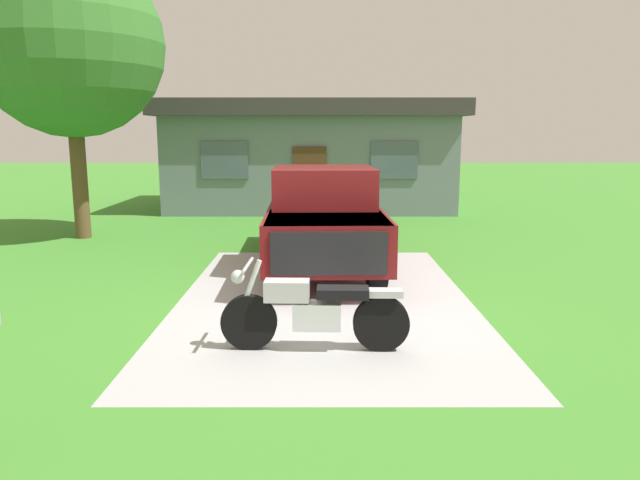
{
  "coord_description": "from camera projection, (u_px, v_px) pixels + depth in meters",
  "views": [
    {
      "loc": [
        -0.07,
        -8.7,
        2.54
      ],
      "look_at": [
        -0.06,
        0.18,
        0.9
      ],
      "focal_mm": 33.1,
      "sensor_mm": 36.0,
      "label": 1
    }
  ],
  "objects": [
    {
      "name": "ground_plane",
      "position": [
        324.0,
        300.0,
        9.01
      ],
      "size": [
        80.0,
        80.0,
        0.0
      ],
      "primitive_type": "plane",
      "color": "#3E832B"
    },
    {
      "name": "driveway_pad",
      "position": [
        324.0,
        300.0,
        9.01
      ],
      "size": [
        4.42,
        7.15,
        0.01
      ],
      "primitive_type": "cube",
      "color": "#A6A6A6",
      "rests_on": "ground"
    },
    {
      "name": "motorcycle",
      "position": [
        313.0,
        311.0,
        6.88
      ],
      "size": [
        2.21,
        0.7,
        1.09
      ],
      "color": "black",
      "rests_on": "ground"
    },
    {
      "name": "pickup_truck",
      "position": [
        322.0,
        215.0,
        11.29
      ],
      "size": [
        2.14,
        5.68,
        1.9
      ],
      "color": "black",
      "rests_on": "ground"
    },
    {
      "name": "shade_tree",
      "position": [
        69.0,
        44.0,
        13.48
      ],
      "size": [
        4.28,
        4.28,
        6.66
      ],
      "color": "brown",
      "rests_on": "ground"
    },
    {
      "name": "neighbor_house",
      "position": [
        310.0,
        154.0,
        19.96
      ],
      "size": [
        9.6,
        5.6,
        3.5
      ],
      "color": "slate",
      "rests_on": "ground"
    }
  ]
}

